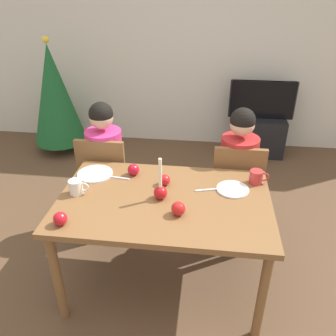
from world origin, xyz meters
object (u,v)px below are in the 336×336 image
(apple_far_edge, at_px, (178,209))
(person_right_child, at_px, (236,178))
(candle_centerpiece, at_px, (160,190))
(mug_right, at_px, (256,177))
(dining_table, at_px, (164,209))
(apple_near_candle, at_px, (60,219))
(apple_by_right_mug, at_px, (133,170))
(tv_stand, at_px, (257,135))
(chair_right, at_px, (236,186))
(mug_left, at_px, (76,187))
(tv, at_px, (262,100))
(apple_by_left_plate, at_px, (165,180))
(plate_right, at_px, (233,189))
(plate_left, at_px, (95,174))
(chair_left, at_px, (106,177))
(person_left_child, at_px, (106,169))
(christmas_tree, at_px, (55,95))

(apple_far_edge, bearing_deg, person_right_child, 62.95)
(candle_centerpiece, bearing_deg, mug_right, 23.16)
(dining_table, xyz_separation_m, apple_near_candle, (-0.57, -0.34, 0.12))
(apple_by_right_mug, distance_m, apple_far_edge, 0.58)
(tv_stand, height_order, candle_centerpiece, candle_centerpiece)
(candle_centerpiece, bearing_deg, chair_right, 48.32)
(mug_left, bearing_deg, candle_centerpiece, 1.01)
(tv_stand, distance_m, apple_by_right_mug, 2.39)
(dining_table, xyz_separation_m, tv, (0.89, 2.30, 0.04))
(mug_left, distance_m, apple_near_candle, 0.33)
(candle_centerpiece, bearing_deg, person_right_child, 49.79)
(apple_near_candle, bearing_deg, apple_by_left_plate, 43.04)
(dining_table, relative_size, mug_left, 10.20)
(plate_right, bearing_deg, apple_far_edge, -136.89)
(plate_left, bearing_deg, person_right_child, 20.12)
(dining_table, distance_m, mug_right, 0.69)
(mug_right, bearing_deg, dining_table, -156.10)
(dining_table, relative_size, apple_by_right_mug, 16.34)
(candle_centerpiece, bearing_deg, dining_table, 2.53)
(tv, bearing_deg, mug_right, -97.72)
(chair_right, relative_size, apple_far_edge, 10.21)
(tv_stand, distance_m, apple_near_candle, 3.07)
(mug_left, bearing_deg, person_right_child, 30.44)
(mug_left, relative_size, apple_near_candle, 1.65)
(mug_right, bearing_deg, chair_left, 164.52)
(dining_table, bearing_deg, tv_stand, 68.82)
(tv, bearing_deg, mug_left, -122.67)
(chair_right, relative_size, person_left_child, 0.77)
(person_right_child, height_order, apple_near_candle, person_right_child)
(person_left_child, xyz_separation_m, mug_right, (1.21, -0.37, 0.23))
(apple_by_left_plate, xyz_separation_m, apple_far_edge, (0.13, -0.33, 0.00))
(tv, relative_size, mug_left, 5.76)
(dining_table, height_order, mug_right, mug_right)
(candle_centerpiece, bearing_deg, chair_left, 132.88)
(dining_table, bearing_deg, apple_near_candle, -149.06)
(mug_left, bearing_deg, apple_by_left_plate, 17.75)
(chair_left, distance_m, mug_left, 0.68)
(person_right_child, distance_m, plate_left, 1.15)
(chair_right, xyz_separation_m, person_right_child, (0.00, 0.03, 0.06))
(chair_left, height_order, tv_stand, chair_left)
(christmas_tree, relative_size, apple_by_right_mug, 16.70)
(tv, xyz_separation_m, apple_by_right_mug, (-1.16, -2.02, 0.08))
(chair_right, xyz_separation_m, apple_by_left_plate, (-0.54, -0.44, 0.28))
(person_right_child, distance_m, christmas_tree, 2.59)
(plate_left, bearing_deg, tv_stand, 54.92)
(chair_left, relative_size, mug_left, 6.56)
(dining_table, distance_m, person_left_child, 0.88)
(mug_left, bearing_deg, chair_right, 29.18)
(plate_right, bearing_deg, mug_right, 34.23)
(chair_right, xyz_separation_m, tv_stand, (0.37, 1.69, -0.27))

